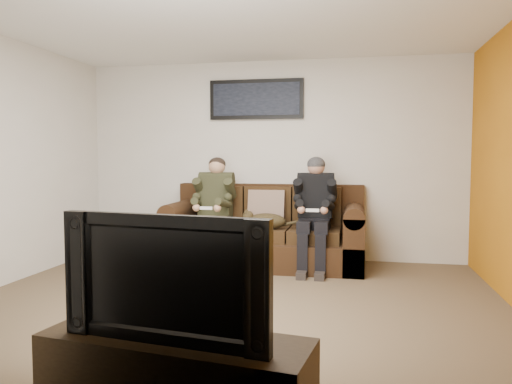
% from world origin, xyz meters
% --- Properties ---
extents(floor, '(5.00, 5.00, 0.00)m').
position_xyz_m(floor, '(0.00, 0.00, 0.00)').
color(floor, brown).
rests_on(floor, ground).
extents(ceiling, '(5.00, 5.00, 0.00)m').
position_xyz_m(ceiling, '(0.00, 0.00, 2.60)').
color(ceiling, silver).
rests_on(ceiling, ground).
extents(wall_back, '(5.00, 0.00, 5.00)m').
position_xyz_m(wall_back, '(0.00, 2.25, 1.30)').
color(wall_back, beige).
rests_on(wall_back, ground).
extents(wall_front, '(5.00, 0.00, 5.00)m').
position_xyz_m(wall_front, '(0.00, -2.25, 1.30)').
color(wall_front, beige).
rests_on(wall_front, ground).
extents(sofa, '(2.42, 1.04, 0.99)m').
position_xyz_m(sofa, '(0.00, 1.84, 0.37)').
color(sofa, black).
rests_on(sofa, ground).
extents(throw_pillow, '(0.46, 0.22, 0.46)m').
position_xyz_m(throw_pillow, '(0.00, 1.88, 0.70)').
color(throw_pillow, '#7E6252').
rests_on(throw_pillow, sofa).
extents(throw_blanket, '(0.49, 0.24, 0.09)m').
position_xyz_m(throw_blanket, '(-0.73, 2.14, 0.99)').
color(throw_blanket, tan).
rests_on(throw_blanket, sofa).
extents(person_left, '(0.51, 0.87, 1.34)m').
position_xyz_m(person_left, '(-0.62, 1.63, 0.76)').
color(person_left, '#827451').
rests_on(person_left, sofa).
extents(person_right, '(0.51, 0.86, 1.35)m').
position_xyz_m(person_right, '(0.63, 1.63, 0.77)').
color(person_right, black).
rests_on(person_right, sofa).
extents(cat, '(0.66, 0.26, 0.24)m').
position_xyz_m(cat, '(0.05, 1.55, 0.58)').
color(cat, '#42341A').
rests_on(cat, sofa).
extents(framed_poster, '(1.25, 0.05, 0.52)m').
position_xyz_m(framed_poster, '(-0.20, 2.22, 2.10)').
color(framed_poster, black).
rests_on(framed_poster, wall_back).
extents(tv_stand, '(1.44, 0.64, 0.44)m').
position_xyz_m(tv_stand, '(0.21, -1.95, 0.22)').
color(tv_stand, black).
rests_on(tv_stand, ground).
extents(television, '(1.10, 0.30, 0.63)m').
position_xyz_m(television, '(0.21, -1.95, 0.75)').
color(television, black).
rests_on(television, tv_stand).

